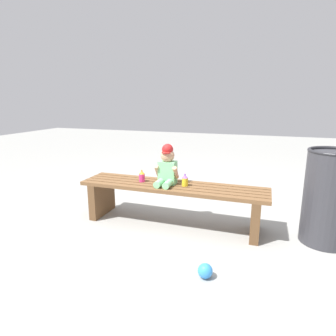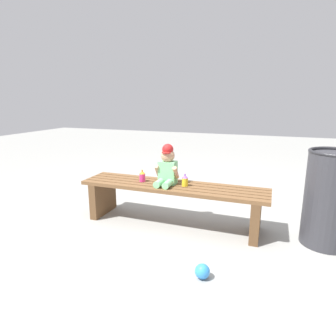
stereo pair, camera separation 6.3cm
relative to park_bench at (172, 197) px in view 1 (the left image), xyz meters
name	(u,v)px [view 1 (the left image)]	position (x,y,z in m)	size (l,w,h in m)	color
ground_plane	(172,223)	(0.00, 0.00, -0.29)	(16.00, 16.00, 0.00)	#999993
park_bench	(172,197)	(0.00, 0.00, 0.00)	(1.87, 0.42, 0.42)	brown
child_figure	(167,167)	(-0.06, 0.00, 0.30)	(0.23, 0.27, 0.40)	#7FCC8C
sippy_cup_left	(142,176)	(-0.33, 0.00, 0.18)	(0.06, 0.06, 0.12)	#E5337F
sippy_cup_right	(185,180)	(0.13, 0.00, 0.18)	(0.06, 0.06, 0.12)	yellow
toy_ball	(205,271)	(0.51, -0.80, -0.24)	(0.11, 0.11, 0.11)	#338CE5
trash_bin	(329,197)	(1.40, 0.07, 0.13)	(0.42, 0.42, 0.84)	#333338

